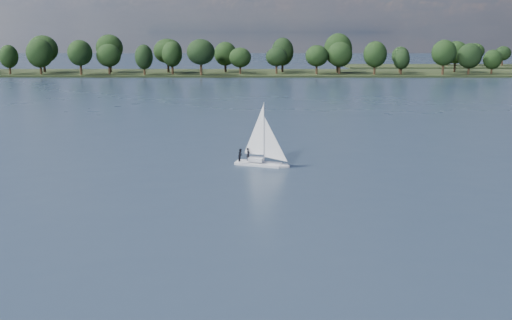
% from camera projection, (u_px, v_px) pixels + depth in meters
% --- Properties ---
extents(ground, '(700.00, 700.00, 0.00)m').
position_uv_depth(ground, '(226.00, 110.00, 126.17)').
color(ground, '#233342').
rests_on(ground, ground).
extents(far_shore, '(660.00, 40.00, 1.50)m').
position_uv_depth(far_shore, '(241.00, 74.00, 235.45)').
color(far_shore, black).
rests_on(far_shore, ground).
extents(sailboat, '(6.76, 3.88, 8.59)m').
position_uv_depth(sailboat, '(259.00, 147.00, 72.86)').
color(sailboat, silver).
rests_on(sailboat, ground).
extents(treeline, '(562.11, 74.59, 18.27)m').
position_uv_depth(treeline, '(223.00, 54.00, 230.37)').
color(treeline, black).
rests_on(treeline, ground).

